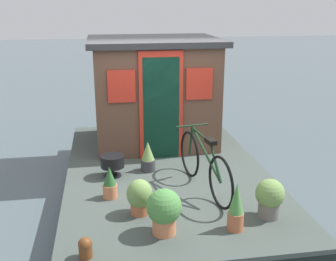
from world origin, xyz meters
TOP-DOWN VIEW (x-y plane):
  - ground_plane at (0.00, 0.00)m, footprint 60.00×60.00m
  - houseboat_deck at (0.00, 0.00)m, footprint 4.94×3.08m
  - houseboat_cabin at (1.36, 0.00)m, footprint 1.91×2.31m
  - bicycle at (-0.84, -0.40)m, footprint 1.74×0.50m
  - potted_plant_basil at (-0.02, 0.29)m, footprint 0.23×0.23m
  - potted_plant_rosemary at (-1.85, 0.32)m, footprint 0.40×0.40m
  - potted_plant_sage at (-1.70, -1.01)m, footprint 0.36×0.36m
  - potted_plant_fern at (-1.91, -0.51)m, footprint 0.19×0.19m
  - potted_plant_geranium at (-1.36, 0.55)m, footprint 0.32×0.32m
  - potted_plant_ivy at (-0.86, 0.90)m, footprint 0.19×0.19m
  - charcoal_grill at (-0.15, 0.84)m, footprint 0.36×0.36m
  - mooring_bollard at (-2.18, 1.19)m, footprint 0.15×0.15m

SIDE VIEW (x-z plane):
  - ground_plane at x=0.00m, z-range 0.00..0.00m
  - houseboat_deck at x=0.00m, z-range 0.00..0.48m
  - mooring_bollard at x=-2.18m, z-range 0.48..0.71m
  - potted_plant_ivy at x=-0.86m, z-range 0.46..0.91m
  - potted_plant_basil at x=-0.02m, z-range 0.46..0.94m
  - charcoal_grill at x=-0.15m, z-range 0.54..0.87m
  - potted_plant_geranium at x=-1.36m, z-range 0.48..0.94m
  - potted_plant_sage at x=-1.70m, z-range 0.50..0.99m
  - potted_plant_fern at x=-1.91m, z-range 0.46..1.05m
  - potted_plant_rosemary at x=-1.85m, z-range 0.50..1.04m
  - bicycle at x=-0.84m, z-range 0.44..1.28m
  - houseboat_cabin at x=1.36m, z-range 0.49..2.41m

